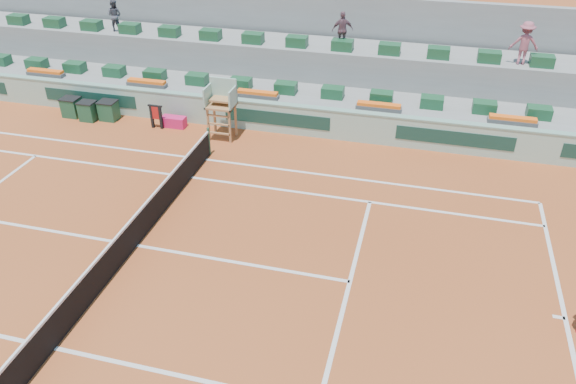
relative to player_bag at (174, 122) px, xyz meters
name	(u,v)px	position (x,y,z in m)	size (l,w,h in m)	color
ground	(137,246)	(2.34, -7.84, -0.22)	(90.00, 90.00, 0.00)	#96421D
seating_tier_lower	(248,93)	(2.34, 2.86, 0.38)	(36.00, 4.00, 1.20)	gray
seating_tier_upper	(258,67)	(2.34, 4.46, 1.08)	(36.00, 2.40, 2.60)	gray
stadium_back_wall	(267,37)	(2.34, 6.06, 1.98)	(36.00, 0.40, 4.40)	gray
player_bag	(174,122)	(0.00, 0.00, 0.00)	(1.01, 0.45, 0.45)	#D51B5D
spectator_left	(115,15)	(-4.45, 4.01, 3.09)	(0.70, 0.54, 1.44)	#454650
spectator_mid	(343,30)	(6.27, 4.12, 3.15)	(0.91, 0.38, 1.56)	#6C4853
spectator_right	(525,43)	(13.57, 3.93, 3.22)	(1.09, 0.63, 1.69)	#9C4E5B
court_lines	(137,245)	(2.34, -7.84, -0.22)	(23.89, 11.09, 0.01)	silver
tennis_net	(134,231)	(2.34, -7.84, 0.30)	(0.10, 11.97, 1.10)	black
advertising_hoarding	(232,112)	(2.36, 0.65, 0.41)	(36.00, 0.34, 1.26)	#95BCA8
umpire_chair	(222,101)	(2.34, -0.35, 1.32)	(1.10, 0.90, 2.40)	#9C673B
seat_row_lower	(241,83)	(2.34, 1.96, 1.20)	(32.90, 0.60, 0.44)	#194B2A
seat_row_upper	(253,38)	(2.34, 3.86, 2.60)	(32.90, 0.60, 0.44)	#194B2A
flower_planters	(201,89)	(0.84, 1.16, 1.11)	(26.80, 0.36, 0.28)	#4E4E4E
drink_cooler_a	(109,110)	(-2.98, -0.03, 0.20)	(0.75, 0.65, 0.84)	#17472D
drink_cooler_b	(88,111)	(-3.81, -0.31, 0.20)	(0.70, 0.61, 0.84)	#17472D
drink_cooler_c	(72,107)	(-4.73, -0.12, 0.20)	(0.76, 0.66, 0.84)	#17472D
towel_rack	(156,115)	(-0.62, -0.30, 0.38)	(0.63, 0.10, 1.03)	black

